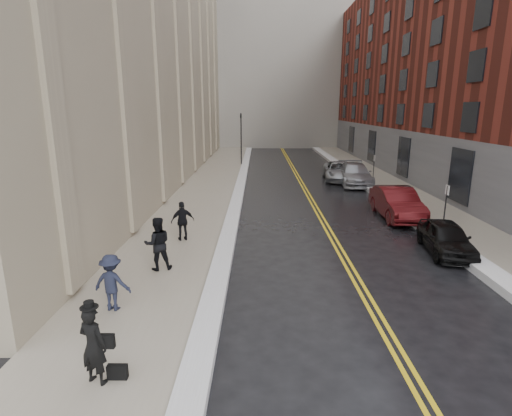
{
  "coord_description": "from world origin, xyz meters",
  "views": [
    {
      "loc": [
        -0.85,
        -10.17,
        5.7
      ],
      "look_at": [
        -0.96,
        6.11,
        1.6
      ],
      "focal_mm": 28.0,
      "sensor_mm": 36.0,
      "label": 1
    }
  ],
  "objects_px": {
    "car_silver_near": "(355,174)",
    "pedestrian_c": "(183,221)",
    "car_silver_far": "(340,171)",
    "pedestrian_main": "(93,345)",
    "car_black": "(446,238)",
    "car_maroon": "(397,203)",
    "pedestrian_b": "(112,282)",
    "pedestrian_a": "(158,244)"
  },
  "relations": [
    {
      "from": "car_black",
      "to": "car_maroon",
      "type": "relative_size",
      "value": 0.78
    },
    {
      "from": "car_maroon",
      "to": "pedestrian_b",
      "type": "relative_size",
      "value": 3.01
    },
    {
      "from": "car_silver_far",
      "to": "pedestrian_a",
      "type": "distance_m",
      "value": 21.29
    },
    {
      "from": "car_maroon",
      "to": "pedestrian_main",
      "type": "relative_size",
      "value": 2.88
    },
    {
      "from": "car_maroon",
      "to": "car_silver_far",
      "type": "bearing_deg",
      "value": 94.39
    },
    {
      "from": "car_black",
      "to": "car_silver_far",
      "type": "relative_size",
      "value": 0.71
    },
    {
      "from": "car_silver_far",
      "to": "pedestrian_main",
      "type": "xyz_separation_m",
      "value": [
        -9.9,
        -24.75,
        0.25
      ]
    },
    {
      "from": "pedestrian_a",
      "to": "pedestrian_b",
      "type": "bearing_deg",
      "value": 61.46
    },
    {
      "from": "pedestrian_main",
      "to": "pedestrian_a",
      "type": "height_order",
      "value": "pedestrian_a"
    },
    {
      "from": "car_black",
      "to": "car_silver_near",
      "type": "relative_size",
      "value": 0.7
    },
    {
      "from": "car_maroon",
      "to": "pedestrian_a",
      "type": "distance_m",
      "value": 13.14
    },
    {
      "from": "car_silver_near",
      "to": "pedestrian_c",
      "type": "relative_size",
      "value": 3.23
    },
    {
      "from": "pedestrian_a",
      "to": "pedestrian_c",
      "type": "distance_m",
      "value": 3.23
    },
    {
      "from": "pedestrian_main",
      "to": "pedestrian_b",
      "type": "height_order",
      "value": "pedestrian_main"
    },
    {
      "from": "pedestrian_b",
      "to": "pedestrian_c",
      "type": "xyz_separation_m",
      "value": [
        0.85,
        6.12,
        0.03
      ]
    },
    {
      "from": "pedestrian_b",
      "to": "car_silver_near",
      "type": "bearing_deg",
      "value": -111.14
    },
    {
      "from": "car_maroon",
      "to": "pedestrian_a",
      "type": "bearing_deg",
      "value": -145.14
    },
    {
      "from": "car_maroon",
      "to": "pedestrian_c",
      "type": "height_order",
      "value": "pedestrian_c"
    },
    {
      "from": "car_maroon",
      "to": "pedestrian_b",
      "type": "bearing_deg",
      "value": -137.41
    },
    {
      "from": "car_silver_far",
      "to": "pedestrian_b",
      "type": "xyz_separation_m",
      "value": [
        -10.63,
        -21.66,
        0.22
      ]
    },
    {
      "from": "car_maroon",
      "to": "car_silver_far",
      "type": "xyz_separation_m",
      "value": [
        -0.78,
        11.34,
        -0.06
      ]
    },
    {
      "from": "pedestrian_a",
      "to": "pedestrian_b",
      "type": "distance_m",
      "value": 2.96
    },
    {
      "from": "car_black",
      "to": "car_maroon",
      "type": "distance_m",
      "value": 5.36
    },
    {
      "from": "car_silver_far",
      "to": "car_silver_near",
      "type": "bearing_deg",
      "value": -60.94
    },
    {
      "from": "pedestrian_main",
      "to": "car_black",
      "type": "bearing_deg",
      "value": -123.83
    },
    {
      "from": "pedestrian_a",
      "to": "car_maroon",
      "type": "bearing_deg",
      "value": -162.92
    },
    {
      "from": "car_silver_far",
      "to": "pedestrian_c",
      "type": "xyz_separation_m",
      "value": [
        -9.79,
        -15.54,
        0.25
      ]
    },
    {
      "from": "car_silver_far",
      "to": "pedestrian_main",
      "type": "bearing_deg",
      "value": -106.26
    },
    {
      "from": "pedestrian_c",
      "to": "pedestrian_a",
      "type": "bearing_deg",
      "value": 63.6
    },
    {
      "from": "pedestrian_main",
      "to": "pedestrian_c",
      "type": "distance_m",
      "value": 9.21
    },
    {
      "from": "pedestrian_c",
      "to": "pedestrian_main",
      "type": "bearing_deg",
      "value": 67.76
    },
    {
      "from": "car_black",
      "to": "pedestrian_c",
      "type": "height_order",
      "value": "pedestrian_c"
    },
    {
      "from": "pedestrian_main",
      "to": "pedestrian_b",
      "type": "distance_m",
      "value": 3.18
    },
    {
      "from": "car_maroon",
      "to": "pedestrian_c",
      "type": "xyz_separation_m",
      "value": [
        -10.56,
        -4.2,
        0.19
      ]
    },
    {
      "from": "car_silver_far",
      "to": "pedestrian_a",
      "type": "xyz_separation_m",
      "value": [
        -10.06,
        -18.76,
        0.35
      ]
    },
    {
      "from": "pedestrian_main",
      "to": "car_maroon",
      "type": "bearing_deg",
      "value": -108.92
    },
    {
      "from": "pedestrian_main",
      "to": "pedestrian_a",
      "type": "relative_size",
      "value": 0.9
    },
    {
      "from": "car_black",
      "to": "pedestrian_b",
      "type": "bearing_deg",
      "value": -150.07
    },
    {
      "from": "car_silver_near",
      "to": "pedestrian_a",
      "type": "bearing_deg",
      "value": -118.73
    },
    {
      "from": "car_black",
      "to": "car_silver_near",
      "type": "bearing_deg",
      "value": 97.42
    },
    {
      "from": "car_black",
      "to": "pedestrian_b",
      "type": "xyz_separation_m",
      "value": [
        -11.6,
        -4.97,
        0.32
      ]
    },
    {
      "from": "car_silver_far",
      "to": "pedestrian_c",
      "type": "bearing_deg",
      "value": -116.66
    }
  ]
}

